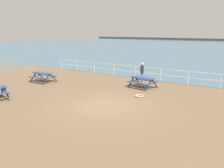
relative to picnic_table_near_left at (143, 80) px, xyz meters
name	(u,v)px	position (x,y,z in m)	size (l,w,h in m)	color
ground_plane	(105,107)	(0.21, -5.03, -0.68)	(30.00, 24.00, 0.20)	brown
seaward_railing	(160,72)	(0.21, 2.72, 0.18)	(23.07, 0.07, 1.08)	white
picnic_table_near_left	(143,80)	(0.00, 0.00, 0.00)	(2.02, 1.79, 0.80)	#334C84
picnic_table_far_left	(43,75)	(-7.64, -2.78, 0.00)	(1.83, 1.58, 0.80)	#334C84
visitor	(142,72)	(-0.70, 1.22, 0.36)	(0.31, 0.51, 1.66)	slate
rope_coil	(139,96)	(0.98, -2.39, -0.53)	(0.55, 0.55, 0.11)	tan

